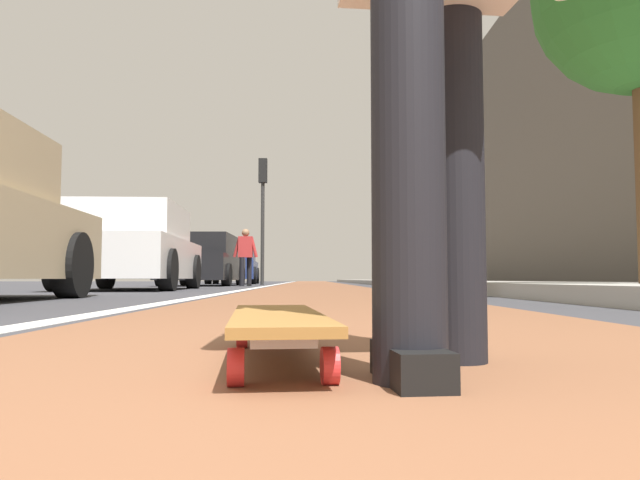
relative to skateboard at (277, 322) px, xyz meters
The scene contains 11 objects.
ground_plane 9.20m from the skateboard, ahead, with size 80.00×80.00×0.00m, color #38383D.
bike_lane_paint 23.20m from the skateboard, ahead, with size 56.00×2.34×0.00m, color brown.
lane_stripe_white 19.23m from the skateboard, ahead, with size 52.00×0.16×0.01m, color silver.
sidewalk_curb 17.59m from the skateboard, 12.10° to the right, with size 52.00×3.20×0.15m, color #9E9B93.
building_facade 22.68m from the skateboard, 17.88° to the right, with size 40.00×1.20×8.74m, color #5F584E.
skateboard is the anchor object (origin of this frame).
parked_car_mid 9.83m from the skateboard, 18.34° to the left, with size 4.17×2.07×1.50m.
parked_car_far 16.21m from the skateboard, 10.66° to the left, with size 4.55×2.01×1.46m.
parked_car_end 22.40m from the skateboard, ahead, with size 4.08×2.03×1.49m.
traffic_light 18.47m from the skateboard, ahead, with size 0.33×0.28×4.17m.
pedestrian_distant 15.01m from the skateboard, ahead, with size 0.44×0.68×1.56m.
Camera 1 is at (-0.59, 0.15, 0.19)m, focal length 33.50 mm.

